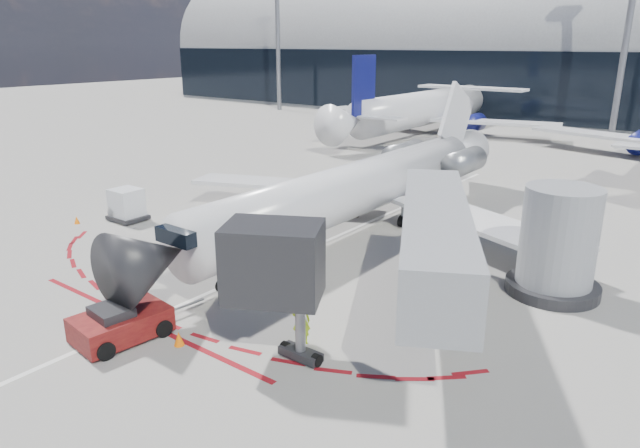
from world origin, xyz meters
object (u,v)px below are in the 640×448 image
Objects in this scene: regional_jet at (366,184)px; ramp_worker at (301,321)px; pushback_tug at (121,323)px; uld_container at (127,205)px.

ramp_worker is at bearing -66.52° from regional_jet.
pushback_tug is 15.54m from uld_container.
uld_container is (-12.59, -7.70, -1.67)m from regional_jet.
ramp_worker reaches higher than pushback_tug.
regional_jet is 14.74× the size of uld_container.
ramp_worker is at bearing 40.91° from pushback_tug.
regional_jet is 16.87m from pushback_tug.
ramp_worker is 18.95m from uld_container.
regional_jet reaches higher than ramp_worker.
regional_jet is at bearing -107.34° from ramp_worker.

